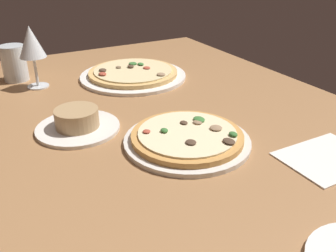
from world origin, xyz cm
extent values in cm
cube|color=#996B42|center=(0.00, 0.00, 2.00)|extent=(150.00, 110.00, 4.00)
cylinder|color=silver|center=(-7.19, -5.06, 4.50)|extent=(26.27, 26.27, 1.00)
cylinder|color=#C68C47|center=(-7.19, -5.06, 5.60)|extent=(23.23, 23.23, 1.20)
cylinder|color=beige|center=(-7.19, -5.06, 6.40)|extent=(20.36, 20.36, 0.40)
ellipsoid|color=#4C3828|center=(-14.89, -9.82, 6.89)|extent=(2.77, 2.19, 0.58)
ellipsoid|color=#937556|center=(-8.96, -10.98, 6.89)|extent=(2.63, 2.58, 0.58)
ellipsoid|color=#387033|center=(-4.90, -0.94, 6.97)|extent=(1.75, 1.50, 0.74)
ellipsoid|color=#387033|center=(-13.05, -12.27, 6.97)|extent=(2.01, 1.59, 0.75)
ellipsoid|color=#4C3828|center=(-11.57, -3.20, 6.85)|extent=(2.24, 2.08, 0.49)
ellipsoid|color=#AD4733|center=(-3.35, 2.34, 6.84)|extent=(1.65, 1.60, 0.48)
ellipsoid|color=#387033|center=(-3.77, -10.17, 6.91)|extent=(2.98, 2.32, 0.62)
ellipsoid|color=#4C3828|center=(-3.46, -6.50, 6.82)|extent=(1.90, 1.50, 0.44)
ellipsoid|color=#937556|center=(-4.73, -9.15, 6.84)|extent=(2.09, 1.88, 0.48)
cylinder|color=white|center=(36.27, -12.19, 4.50)|extent=(32.35, 32.35, 1.00)
cylinder|color=tan|center=(36.27, -12.19, 5.60)|extent=(27.17, 27.17, 1.20)
cylinder|color=beige|center=(36.27, -12.19, 6.40)|extent=(23.86, 23.86, 0.40)
ellipsoid|color=brown|center=(39.91, -8.98, 6.83)|extent=(2.02, 1.62, 0.46)
ellipsoid|color=#AD4733|center=(35.76, -2.25, 6.98)|extent=(2.92, 2.14, 0.76)
ellipsoid|color=#387033|center=(39.31, -16.23, 6.93)|extent=(2.49, 1.84, 0.66)
ellipsoid|color=#4C3828|center=(38.45, -12.38, 6.98)|extent=(2.42, 1.93, 0.77)
ellipsoid|color=#AD4733|center=(35.19, -16.34, 6.84)|extent=(2.59, 2.13, 0.47)
ellipsoid|color=#937556|center=(27.35, -17.22, 6.88)|extent=(2.73, 2.44, 0.56)
ellipsoid|color=#4C3828|center=(39.35, -3.61, 6.92)|extent=(2.73, 2.21, 0.63)
ellipsoid|color=#387033|center=(41.36, -14.45, 6.85)|extent=(2.92, 2.54, 0.50)
cylinder|color=silver|center=(9.83, 12.96, 4.40)|extent=(18.50, 18.50, 0.80)
cylinder|color=tan|center=(9.83, 12.96, 6.85)|extent=(9.60, 9.60, 4.10)
cylinder|color=silver|center=(42.06, 15.21, 4.20)|extent=(6.08, 6.08, 0.40)
cylinder|color=silver|center=(42.06, 15.21, 8.60)|extent=(0.80, 0.80, 8.41)
cone|color=silver|center=(42.06, 15.21, 17.14)|extent=(7.34, 7.34, 8.67)
cone|color=#5B0F19|center=(42.06, 15.21, 14.17)|extent=(2.07, 2.07, 2.72)
cylinder|color=silver|center=(51.21, 19.60, 9.27)|extent=(7.22, 7.22, 10.54)
cylinder|color=silver|center=(51.21, 19.60, 8.21)|extent=(6.64, 6.64, 8.41)
cube|color=white|center=(-25.51, -25.69, 4.15)|extent=(13.39, 17.65, 0.30)
camera|label=1|loc=(-63.78, 30.56, 41.27)|focal=39.28mm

